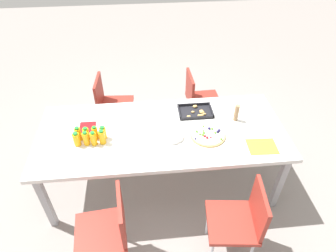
# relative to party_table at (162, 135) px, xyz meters

# --- Properties ---
(ground_plane) EXTENTS (12.00, 12.00, 0.00)m
(ground_plane) POSITION_rel_party_table_xyz_m (0.00, 0.00, -0.69)
(ground_plane) COLOR gray
(party_table) EXTENTS (2.36, 1.00, 0.75)m
(party_table) POSITION_rel_party_table_xyz_m (0.00, 0.00, 0.00)
(party_table) COLOR silver
(party_table) RESTS_ON ground_plane
(chair_far_right) EXTENTS (0.41, 0.41, 0.83)m
(chair_far_right) POSITION_rel_party_table_xyz_m (0.53, 0.85, -0.19)
(chair_far_right) COLOR maroon
(chair_far_right) RESTS_ON ground_plane
(chair_near_left) EXTENTS (0.43, 0.43, 0.83)m
(chair_near_left) POSITION_rel_party_table_xyz_m (-0.49, -0.83, -0.19)
(chair_near_left) COLOR maroon
(chair_near_left) RESTS_ON ground_plane
(chair_far_left) EXTENTS (0.43, 0.43, 0.83)m
(chair_far_left) POSITION_rel_party_table_xyz_m (-0.56, 0.86, -0.19)
(chair_far_left) COLOR maroon
(chair_far_left) RESTS_ON ground_plane
(chair_near_right) EXTENTS (0.44, 0.44, 0.83)m
(chair_near_right) POSITION_rel_party_table_xyz_m (0.57, -0.86, -0.19)
(chair_near_right) COLOR maroon
(chair_near_right) RESTS_ON ground_plane
(juice_bottle_0) EXTENTS (0.06, 0.06, 0.14)m
(juice_bottle_0) POSITION_rel_party_table_xyz_m (-0.77, -0.11, 0.12)
(juice_bottle_0) COLOR #FAAC14
(juice_bottle_0) RESTS_ON party_table
(juice_bottle_1) EXTENTS (0.06, 0.06, 0.14)m
(juice_bottle_1) POSITION_rel_party_table_xyz_m (-0.69, -0.11, 0.12)
(juice_bottle_1) COLOR #FAAE14
(juice_bottle_1) RESTS_ON party_table
(juice_bottle_2) EXTENTS (0.06, 0.06, 0.15)m
(juice_bottle_2) POSITION_rel_party_table_xyz_m (-0.62, -0.12, 0.12)
(juice_bottle_2) COLOR #F9AE14
(juice_bottle_2) RESTS_ON party_table
(juice_bottle_3) EXTENTS (0.06, 0.06, 0.15)m
(juice_bottle_3) POSITION_rel_party_table_xyz_m (-0.55, -0.11, 0.13)
(juice_bottle_3) COLOR #FAAD14
(juice_bottle_3) RESTS_ON party_table
(juice_bottle_4) EXTENTS (0.06, 0.06, 0.15)m
(juice_bottle_4) POSITION_rel_party_table_xyz_m (-0.77, -0.05, 0.13)
(juice_bottle_4) COLOR #F9AD14
(juice_bottle_4) RESTS_ON party_table
(juice_bottle_5) EXTENTS (0.06, 0.06, 0.13)m
(juice_bottle_5) POSITION_rel_party_table_xyz_m (-0.70, -0.04, 0.12)
(juice_bottle_5) COLOR #FAAD14
(juice_bottle_5) RESTS_ON party_table
(juice_bottle_6) EXTENTS (0.05, 0.05, 0.14)m
(juice_bottle_6) POSITION_rel_party_table_xyz_m (-0.62, -0.04, 0.12)
(juice_bottle_6) COLOR #FAAB14
(juice_bottle_6) RESTS_ON party_table
(juice_bottle_7) EXTENTS (0.06, 0.06, 0.14)m
(juice_bottle_7) POSITION_rel_party_table_xyz_m (-0.54, -0.05, 0.12)
(juice_bottle_7) COLOR #F9AD14
(juice_bottle_7) RESTS_ON party_table
(fruit_pizza) EXTENTS (0.33, 0.33, 0.05)m
(fruit_pizza) POSITION_rel_party_table_xyz_m (0.42, -0.11, 0.07)
(fruit_pizza) COLOR tan
(fruit_pizza) RESTS_ON party_table
(snack_tray) EXTENTS (0.35, 0.24, 0.04)m
(snack_tray) POSITION_rel_party_table_xyz_m (0.37, 0.25, 0.07)
(snack_tray) COLOR black
(snack_tray) RESTS_ON party_table
(plate_stack) EXTENTS (0.21, 0.21, 0.02)m
(plate_stack) POSITION_rel_party_table_xyz_m (0.09, -0.10, 0.07)
(plate_stack) COLOR silver
(plate_stack) RESTS_ON party_table
(napkin_stack) EXTENTS (0.15, 0.15, 0.01)m
(napkin_stack) POSITION_rel_party_table_xyz_m (-0.71, 0.12, 0.06)
(napkin_stack) COLOR red
(napkin_stack) RESTS_ON party_table
(cardboard_tube) EXTENTS (0.04, 0.04, 0.18)m
(cardboard_tube) POSITION_rel_party_table_xyz_m (0.74, 0.09, 0.15)
(cardboard_tube) COLOR #9E7A56
(cardboard_tube) RESTS_ON party_table
(paper_folder) EXTENTS (0.27, 0.21, 0.01)m
(paper_folder) POSITION_rel_party_table_xyz_m (0.88, -0.31, 0.06)
(paper_folder) COLOR yellow
(paper_folder) RESTS_ON party_table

